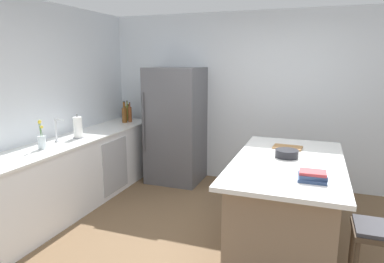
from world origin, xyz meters
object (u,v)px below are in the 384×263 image
at_px(sink_faucet, 57,130).
at_px(whiskey_bottle, 124,114).
at_px(olive_oil_bottle, 127,113).
at_px(mixing_bowl, 287,154).
at_px(refrigerator, 176,125).
at_px(flower_vase, 42,140).
at_px(paper_towel_roll, 78,128).
at_px(syrup_bottle, 129,114).
at_px(kitchen_island, 286,203).
at_px(bar_stool, 377,242).
at_px(cutting_board, 288,147).
at_px(vinegar_bottle, 130,114).
at_px(cookbook_stack, 313,176).

relative_size(sink_faucet, whiskey_bottle, 0.88).
bearing_deg(olive_oil_bottle, mixing_bowl, -27.45).
xyz_separation_m(refrigerator, flower_vase, (-0.84, -1.90, 0.11)).
distance_m(sink_faucet, olive_oil_bottle, 1.63).
relative_size(refrigerator, paper_towel_roll, 5.71).
xyz_separation_m(paper_towel_roll, whiskey_bottle, (-0.02, 1.17, 0.00)).
relative_size(flower_vase, syrup_bottle, 1.30).
distance_m(kitchen_island, bar_stool, 1.01).
distance_m(mixing_bowl, cutting_board, 0.39).
bearing_deg(paper_towel_roll, whiskey_bottle, 90.93).
height_order(flower_vase, paper_towel_roll, flower_vase).
bearing_deg(paper_towel_roll, olive_oil_bottle, 93.28).
height_order(syrup_bottle, whiskey_bottle, whiskey_bottle).
height_order(flower_vase, vinegar_bottle, flower_vase).
relative_size(refrigerator, flower_vase, 5.32).
distance_m(sink_faucet, cutting_board, 2.75).
bearing_deg(syrup_bottle, vinegar_bottle, -54.56).
bearing_deg(flower_vase, sink_faucet, 102.21).
height_order(bar_stool, cookbook_stack, cookbook_stack).
height_order(kitchen_island, cutting_board, cutting_board).
height_order(bar_stool, cutting_board, cutting_board).
distance_m(paper_towel_roll, whiskey_bottle, 1.17).
bearing_deg(sink_faucet, flower_vase, -77.79).
height_order(kitchen_island, flower_vase, flower_vase).
bearing_deg(syrup_bottle, cutting_board, -22.17).
relative_size(sink_faucet, flower_vase, 0.90).
xyz_separation_m(paper_towel_roll, cookbook_stack, (2.87, -0.68, -0.08)).
bearing_deg(whiskey_bottle, refrigerator, 8.49).
bearing_deg(cookbook_stack, vinegar_bottle, 145.74).
distance_m(syrup_bottle, olive_oil_bottle, 0.10).
distance_m(olive_oil_bottle, cookbook_stack, 3.58).
distance_m(syrup_bottle, cutting_board, 2.91).
bearing_deg(kitchen_island, vinegar_bottle, 151.83).
height_order(syrup_bottle, olive_oil_bottle, olive_oil_bottle).
bearing_deg(cutting_board, bar_stool, -56.89).
bearing_deg(cookbook_stack, olive_oil_bottle, 145.35).
distance_m(kitchen_island, refrigerator, 2.35).
relative_size(vinegar_bottle, mixing_bowl, 1.36).
bearing_deg(vinegar_bottle, bar_stool, -32.13).
distance_m(bar_stool, syrup_bottle, 4.18).
relative_size(olive_oil_bottle, cookbook_stack, 1.40).
xyz_separation_m(sink_faucet, syrup_bottle, (-0.02, 1.73, -0.06)).
bearing_deg(cookbook_stack, refrigerator, 136.11).
bearing_deg(cutting_board, syrup_bottle, 157.83).
bearing_deg(syrup_bottle, cookbook_stack, -35.56).
distance_m(kitchen_island, paper_towel_roll, 2.70).
height_order(sink_faucet, flower_vase, flower_vase).
height_order(paper_towel_roll, cookbook_stack, paper_towel_roll).
relative_size(olive_oil_bottle, cutting_board, 1.01).
relative_size(paper_towel_roll, cookbook_stack, 1.33).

